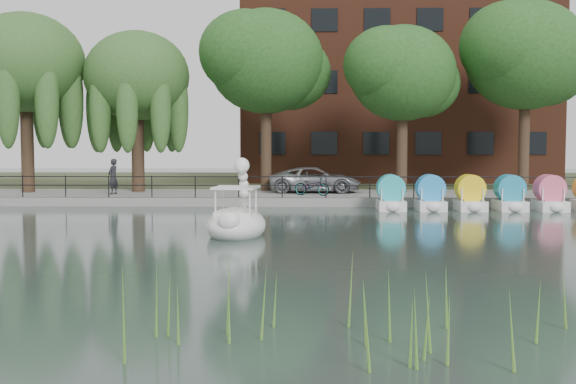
{
  "coord_description": "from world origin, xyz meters",
  "views": [
    {
      "loc": [
        1.1,
        -19.63,
        2.95
      ],
      "look_at": [
        0.5,
        4.0,
        1.3
      ],
      "focal_mm": 45.0,
      "sensor_mm": 36.0,
      "label": 1
    }
  ],
  "objects_px": {
    "pedestrian": "(113,174)",
    "minivan": "(315,178)",
    "bicycle": "(312,185)",
    "swan_boat": "(237,219)"
  },
  "relations": [
    {
      "from": "pedestrian",
      "to": "minivan",
      "type": "bearing_deg",
      "value": 117.32
    },
    {
      "from": "pedestrian",
      "to": "bicycle",
      "type": "bearing_deg",
      "value": 105.89
    },
    {
      "from": "minivan",
      "to": "bicycle",
      "type": "bearing_deg",
      "value": 175.94
    },
    {
      "from": "pedestrian",
      "to": "swan_boat",
      "type": "xyz_separation_m",
      "value": [
        7.2,
        -12.2,
        -0.86
      ]
    },
    {
      "from": "bicycle",
      "to": "pedestrian",
      "type": "relative_size",
      "value": 0.87
    },
    {
      "from": "minivan",
      "to": "swan_boat",
      "type": "xyz_separation_m",
      "value": [
        -2.62,
        -13.68,
        -0.6
      ]
    },
    {
      "from": "minivan",
      "to": "pedestrian",
      "type": "distance_m",
      "value": 9.94
    },
    {
      "from": "minivan",
      "to": "pedestrian",
      "type": "bearing_deg",
      "value": 99.39
    },
    {
      "from": "swan_boat",
      "to": "pedestrian",
      "type": "bearing_deg",
      "value": 125.73
    },
    {
      "from": "minivan",
      "to": "swan_boat",
      "type": "relative_size",
      "value": 1.74
    }
  ]
}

